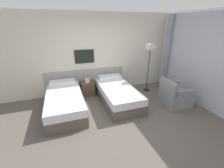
# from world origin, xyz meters

# --- Properties ---
(ground_plane) EXTENTS (16.00, 16.00, 0.00)m
(ground_plane) POSITION_xyz_m (0.00, 0.00, 0.00)
(ground_plane) COLOR #5B544C
(wall_headboard) EXTENTS (10.00, 0.10, 2.70)m
(wall_headboard) POSITION_xyz_m (-0.03, 2.03, 1.30)
(wall_headboard) COLOR beige
(wall_headboard) RESTS_ON ground_plane
(wall_window) EXTENTS (0.21, 4.50, 2.70)m
(wall_window) POSITION_xyz_m (2.60, -0.14, 1.34)
(wall_window) COLOR white
(wall_window) RESTS_ON ground_plane
(bed_near_door) EXTENTS (0.98, 2.04, 0.64)m
(bed_near_door) POSITION_xyz_m (-1.33, 0.96, 0.26)
(bed_near_door) COLOR brown
(bed_near_door) RESTS_ON ground_plane
(bed_near_window) EXTENTS (0.98, 2.04, 0.64)m
(bed_near_window) POSITION_xyz_m (0.25, 0.96, 0.26)
(bed_near_window) COLOR brown
(bed_near_window) RESTS_ON ground_plane
(nightstand) EXTENTS (0.44, 0.37, 0.61)m
(nightstand) POSITION_xyz_m (-0.54, 1.73, 0.25)
(nightstand) COLOR brown
(nightstand) RESTS_ON ground_plane
(floor_lamp) EXTENTS (0.25, 0.25, 1.69)m
(floor_lamp) POSITION_xyz_m (1.63, 1.43, 1.42)
(floor_lamp) COLOR black
(floor_lamp) RESTS_ON ground_plane
(armchair) EXTENTS (0.78, 0.82, 0.81)m
(armchair) POSITION_xyz_m (1.85, 0.22, 0.28)
(armchair) COLOR gray
(armchair) RESTS_ON ground_plane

